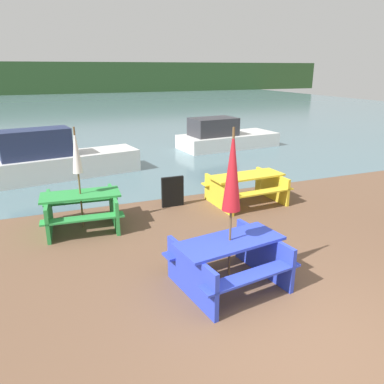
% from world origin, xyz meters
% --- Properties ---
extents(ground_plane, '(60.00, 60.00, 0.00)m').
position_xyz_m(ground_plane, '(0.00, 0.00, 0.00)').
color(ground_plane, brown).
extents(water, '(60.00, 50.00, 0.00)m').
position_xyz_m(water, '(0.00, 30.87, -0.00)').
color(water, slate).
rests_on(water, ground_plane).
extents(far_treeline, '(80.00, 1.60, 4.00)m').
position_xyz_m(far_treeline, '(0.00, 50.87, 2.00)').
color(far_treeline, '#284723').
rests_on(far_treeline, water).
extents(picnic_table_blue, '(1.83, 1.60, 0.77)m').
position_xyz_m(picnic_table_blue, '(-0.33, 1.62, 0.46)').
color(picnic_table_blue, blue).
rests_on(picnic_table_blue, ground_plane).
extents(picnic_table_green, '(1.70, 1.49, 0.75)m').
position_xyz_m(picnic_table_green, '(-2.20, 4.77, 0.45)').
color(picnic_table_green, green).
rests_on(picnic_table_green, ground_plane).
extents(picnic_table_yellow, '(1.92, 1.48, 0.73)m').
position_xyz_m(picnic_table_yellow, '(1.80, 4.84, 0.45)').
color(picnic_table_yellow, yellow).
rests_on(picnic_table_yellow, ground_plane).
extents(umbrella_white, '(0.21, 0.21, 2.14)m').
position_xyz_m(umbrella_white, '(-2.20, 4.77, 1.64)').
color(umbrella_white, brown).
rests_on(umbrella_white, ground_plane).
extents(umbrella_crimson, '(0.28, 0.28, 2.47)m').
position_xyz_m(umbrella_crimson, '(-0.33, 1.62, 1.85)').
color(umbrella_crimson, brown).
rests_on(umbrella_crimson, ground_plane).
extents(boat, '(4.65, 1.99, 1.54)m').
position_xyz_m(boat, '(-2.44, 9.04, 0.56)').
color(boat, silver).
rests_on(boat, water).
extents(boat_second, '(4.37, 2.14, 1.29)m').
position_xyz_m(boat_second, '(4.34, 11.23, 0.47)').
color(boat_second, silver).
rests_on(boat_second, water).
extents(signboard, '(0.55, 0.08, 0.75)m').
position_xyz_m(signboard, '(0.00, 5.27, 0.38)').
color(signboard, black).
rests_on(signboard, ground_plane).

